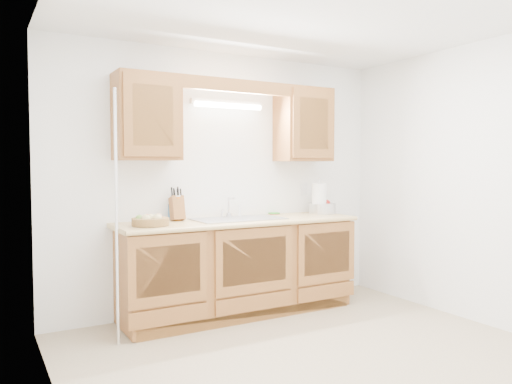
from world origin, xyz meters
TOP-DOWN VIEW (x-y plane):
  - room at (0.00, 0.00)m, footprint 3.52×3.50m
  - base_cabinets at (0.00, 1.20)m, footprint 2.20×0.60m
  - countertop at (0.00, 1.19)m, footprint 2.30×0.63m
  - upper_cabinet_left at (-0.83, 1.33)m, footprint 0.55×0.33m
  - upper_cabinet_right at (0.83, 1.33)m, footprint 0.55×0.33m
  - valance at (0.00, 1.19)m, footprint 2.20×0.05m
  - fluorescent_fixture at (0.00, 1.42)m, footprint 0.76×0.08m
  - sink at (0.00, 1.21)m, footprint 0.84×0.46m
  - wire_shelf_pole at (-1.20, 0.94)m, footprint 0.03×0.03m
  - outlet_plate at (0.95, 1.49)m, footprint 0.08×0.01m
  - fruit_basket at (-0.88, 1.12)m, footprint 0.35×0.35m
  - knife_block at (-0.54, 1.38)m, footprint 0.12×0.19m
  - orange_canister at (-0.54, 1.38)m, footprint 0.09×0.09m
  - soap_bottle at (-0.54, 1.44)m, footprint 0.10×0.10m
  - sponge at (0.54, 1.44)m, footprint 0.11×0.07m
  - paper_towel at (0.98, 1.26)m, footprint 0.18×0.18m
  - apple_bowl at (1.03, 1.27)m, footprint 0.37×0.37m

SIDE VIEW (x-z plane):
  - base_cabinets at x=0.00m, z-range 0.01..0.87m
  - sink at x=0.00m, z-range 0.65..1.01m
  - countertop at x=0.00m, z-range 0.86..0.90m
  - sponge at x=0.54m, z-range 0.90..0.92m
  - fruit_basket at x=-0.88m, z-range 0.89..0.99m
  - apple_bowl at x=1.03m, z-range 0.89..1.04m
  - wire_shelf_pole at x=-1.20m, z-range 0.00..2.00m
  - soap_bottle at x=-0.54m, z-range 0.90..1.11m
  - knife_block at x=-0.54m, z-range 0.85..1.18m
  - orange_canister at x=-0.54m, z-range 0.90..1.13m
  - paper_towel at x=0.98m, z-range 0.87..1.25m
  - outlet_plate at x=0.95m, z-range 1.09..1.21m
  - room at x=0.00m, z-range 0.00..2.50m
  - upper_cabinet_left at x=-0.83m, z-range 1.45..2.20m
  - upper_cabinet_right at x=0.83m, z-range 1.45..2.20m
  - fluorescent_fixture at x=0.00m, z-range 1.96..2.04m
  - valance at x=0.00m, z-range 2.08..2.20m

